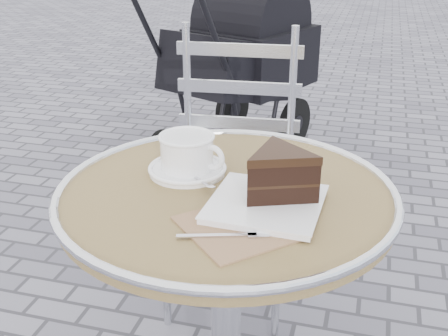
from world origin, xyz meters
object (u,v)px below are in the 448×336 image
(cappuccino_set, at_px, (188,156))
(cake_plate_set, at_px, (276,181))
(bistro_chair, at_px, (235,136))
(cafe_table, at_px, (226,257))
(baby_stroller, at_px, (238,67))

(cappuccino_set, relative_size, cake_plate_set, 0.52)
(cappuccino_set, height_order, cake_plate_set, cake_plate_set)
(cappuccino_set, bearing_deg, bistro_chair, 106.51)
(cafe_table, bearing_deg, bistro_chair, 102.87)
(cafe_table, distance_m, cappuccino_set, 0.24)
(cappuccino_set, bearing_deg, baby_stroller, 112.47)
(cafe_table, distance_m, baby_stroller, 2.00)
(cafe_table, xyz_separation_m, bistro_chair, (-0.16, 0.69, 0.02))
(cake_plate_set, relative_size, baby_stroller, 0.29)
(cake_plate_set, distance_m, bistro_chair, 0.80)
(cafe_table, distance_m, cake_plate_set, 0.25)
(cappuccino_set, distance_m, cake_plate_set, 0.24)
(cake_plate_set, bearing_deg, cappuccino_set, 157.01)
(cake_plate_set, bearing_deg, baby_stroller, 108.32)
(cake_plate_set, xyz_separation_m, baby_stroller, (-0.57, 1.98, -0.28))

